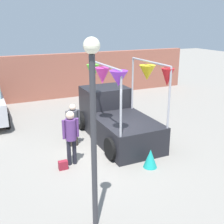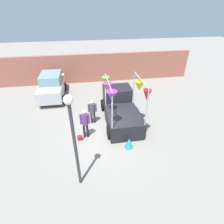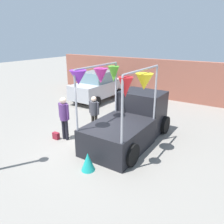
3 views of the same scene
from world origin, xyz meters
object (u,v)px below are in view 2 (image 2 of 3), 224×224
handbag (80,138)px  folded_kite_bundle_teal (129,143)px  street_lamp (73,133)px  vendor_truck (120,107)px  person_vendor (92,110)px  person_customer (85,121)px  parked_car (52,86)px

handbag → folded_kite_bundle_teal: (2.52, -1.02, 0.16)m
street_lamp → folded_kite_bundle_teal: 3.87m
vendor_truck → handbag: (-2.57, -1.69, -0.74)m
vendor_truck → person_vendor: vendor_truck is taller
vendor_truck → folded_kite_bundle_teal: 2.77m
handbag → person_customer: bearing=29.7°
person_vendor → folded_kite_bundle_teal: (1.68, -2.55, -0.66)m
parked_car → vendor_truck: bearing=-41.0°
parked_car → street_lamp: size_ratio=0.97×
person_customer → handbag: person_customer is taller
street_lamp → parked_car: bearing=103.6°
person_vendor → handbag: 1.92m
folded_kite_bundle_teal → vendor_truck: bearing=88.9°
person_vendor → handbag: person_vendor is taller
parked_car → person_vendor: 5.08m
vendor_truck → parked_car: size_ratio=1.04×
person_customer → parked_car: bearing=113.6°
parked_car → person_vendor: (2.89, -4.18, 0.01)m
vendor_truck → person_customer: size_ratio=2.32×
parked_car → folded_kite_bundle_teal: bearing=-55.8°
folded_kite_bundle_teal → handbag: bearing=158.0°
person_customer → handbag: (-0.35, -0.20, -0.95)m
street_lamp → person_vendor: bearing=78.8°
vendor_truck → handbag: size_ratio=14.85×
parked_car → handbag: (2.06, -5.71, -0.80)m
street_lamp → person_customer: bearing=82.9°
handbag → folded_kite_bundle_teal: bearing=-22.0°
person_vendor → vendor_truck: bearing=5.3°
person_customer → folded_kite_bundle_teal: bearing=-29.4°
vendor_truck → parked_car: 6.13m
vendor_truck → street_lamp: street_lamp is taller
street_lamp → vendor_truck: bearing=59.7°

